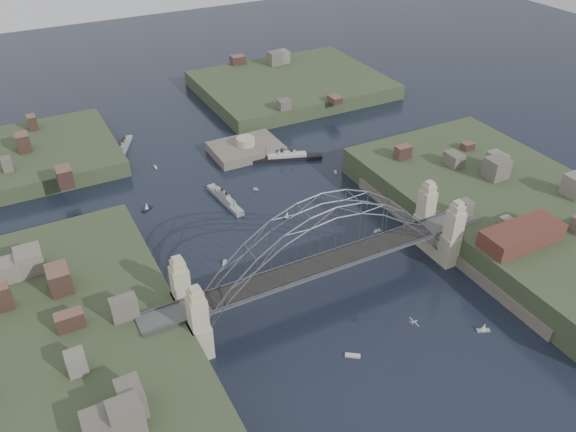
% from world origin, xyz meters
% --- Properties ---
extents(ground, '(500.00, 500.00, 0.00)m').
position_xyz_m(ground, '(0.00, 0.00, 0.00)').
color(ground, black).
rests_on(ground, ground).
extents(bridge, '(84.00, 13.80, 24.60)m').
position_xyz_m(bridge, '(0.00, 0.00, 12.32)').
color(bridge, '#49494C').
rests_on(bridge, ground).
extents(shore_west, '(50.50, 90.00, 12.00)m').
position_xyz_m(shore_west, '(-57.32, 0.00, 1.97)').
color(shore_west, '#323F26').
rests_on(shore_west, ground).
extents(shore_east, '(50.50, 90.00, 12.00)m').
position_xyz_m(shore_east, '(57.32, 0.00, 1.97)').
color(shore_east, '#323F26').
rests_on(shore_east, ground).
extents(headland_nw, '(60.00, 45.00, 9.00)m').
position_xyz_m(headland_nw, '(-55.00, 95.00, 0.50)').
color(headland_nw, '#323F26').
rests_on(headland_nw, ground).
extents(headland_ne, '(70.00, 55.00, 9.50)m').
position_xyz_m(headland_ne, '(50.00, 110.00, 0.75)').
color(headland_ne, '#323F26').
rests_on(headland_ne, ground).
extents(fort_island, '(22.00, 16.00, 9.40)m').
position_xyz_m(fort_island, '(12.00, 70.00, -0.34)').
color(fort_island, '#60574D').
rests_on(fort_island, ground).
extents(wharf_shed, '(20.00, 8.00, 4.00)m').
position_xyz_m(wharf_shed, '(44.00, -14.00, 10.00)').
color(wharf_shed, '#592D26').
rests_on(wharf_shed, shore_east).
extents(finger_pier, '(4.00, 22.00, 1.40)m').
position_xyz_m(finger_pier, '(39.00, -28.00, 0.70)').
color(finger_pier, '#49494C').
rests_on(finger_pier, ground).
extents(naval_cruiser_near, '(4.16, 18.31, 5.45)m').
position_xyz_m(naval_cruiser_near, '(-5.40, 45.94, 0.85)').
color(naval_cruiser_near, '#94989B').
rests_on(naval_cruiser_near, ground).
extents(naval_cruiser_far, '(8.31, 14.04, 4.95)m').
position_xyz_m(naval_cruiser_far, '(-21.86, 92.05, 0.77)').
color(naval_cruiser_far, '#94989B').
rests_on(naval_cruiser_far, ground).
extents(ocean_liner, '(22.07, 10.38, 5.48)m').
position_xyz_m(ocean_liner, '(21.57, 59.72, 0.85)').
color(ocean_liner, black).
rests_on(ocean_liner, ground).
extents(aeroplane, '(1.54, 2.90, 0.42)m').
position_xyz_m(aeroplane, '(6.54, -22.63, 6.95)').
color(aeroplane, '#9EA0A5').
extents(small_boat_a, '(1.76, 2.20, 1.43)m').
position_xyz_m(small_boat_a, '(-16.31, 20.11, 0.29)').
color(small_boat_a, beige).
rests_on(small_boat_a, ground).
extents(small_boat_b, '(2.01, 1.29, 2.38)m').
position_xyz_m(small_boat_b, '(6.21, 30.31, 0.96)').
color(small_boat_b, beige).
rests_on(small_boat_b, ground).
extents(small_boat_c, '(3.06, 2.63, 0.45)m').
position_xyz_m(small_boat_c, '(-5.07, -19.34, 0.15)').
color(small_boat_c, beige).
rests_on(small_boat_c, ground).
extents(small_boat_d, '(1.15, 1.97, 1.43)m').
position_xyz_m(small_boat_d, '(30.88, 45.34, 0.29)').
color(small_boat_d, beige).
rests_on(small_boat_d, ground).
extents(small_boat_e, '(3.45, 2.88, 2.38)m').
position_xyz_m(small_boat_e, '(-26.13, 52.22, 0.69)').
color(small_boat_e, beige).
rests_on(small_boat_e, ground).
extents(small_boat_f, '(1.50, 1.46, 1.43)m').
position_xyz_m(small_boat_f, '(4.86, 47.55, 0.30)').
color(small_boat_f, beige).
rests_on(small_boat_f, ground).
extents(small_boat_g, '(2.89, 1.92, 2.38)m').
position_xyz_m(small_boat_g, '(23.00, -26.25, 0.80)').
color(small_boat_g, beige).
rests_on(small_boat_g, ground).
extents(small_boat_h, '(0.81, 2.02, 1.43)m').
position_xyz_m(small_boat_h, '(-17.09, 74.31, 0.29)').
color(small_boat_h, beige).
rests_on(small_boat_h, ground).
extents(small_boat_i, '(2.15, 0.76, 1.43)m').
position_xyz_m(small_boat_i, '(24.08, 13.52, 0.29)').
color(small_boat_i, beige).
rests_on(small_boat_i, ground).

